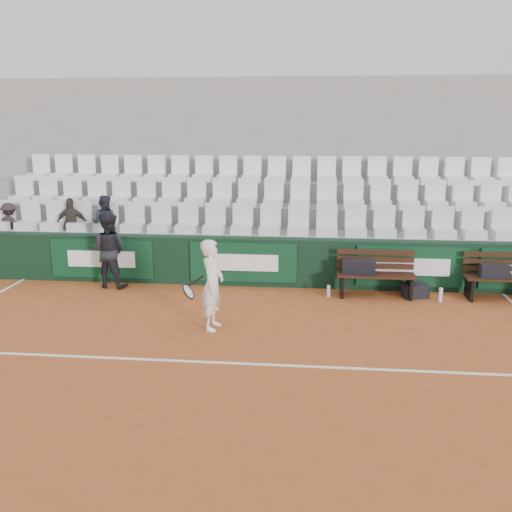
{
  "coord_description": "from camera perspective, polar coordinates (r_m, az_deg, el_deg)",
  "views": [
    {
      "loc": [
        1.24,
        -7.42,
        3.35
      ],
      "look_at": [
        0.22,
        2.4,
        1.0
      ],
      "focal_mm": 40.0,
      "sensor_mm": 36.0,
      "label": 1
    }
  ],
  "objects": [
    {
      "name": "ground",
      "position": [
        8.24,
        -3.28,
        -10.63
      ],
      "size": [
        80.0,
        80.0,
        0.0
      ],
      "primitive_type": "plane",
      "color": "#AB5326",
      "rests_on": "ground"
    },
    {
      "name": "court_baseline",
      "position": [
        8.24,
        -3.29,
        -10.6
      ],
      "size": [
        18.0,
        0.06,
        0.01
      ],
      "primitive_type": "cube",
      "color": "white",
      "rests_on": "ground"
    },
    {
      "name": "back_barrier",
      "position": [
        11.82,
        0.08,
        -0.56
      ],
      "size": [
        18.0,
        0.34,
        1.0
      ],
      "color": "black",
      "rests_on": "ground"
    },
    {
      "name": "grandstand_tier_front",
      "position": [
        12.44,
        0.07,
        0.14
      ],
      "size": [
        18.0,
        0.95,
        1.0
      ],
      "primitive_type": "cube",
      "color": "gray",
      "rests_on": "ground"
    },
    {
      "name": "grandstand_tier_mid",
      "position": [
        13.32,
        0.48,
        2.01
      ],
      "size": [
        18.0,
        0.95,
        1.45
      ],
      "primitive_type": "cube",
      "color": "gray",
      "rests_on": "ground"
    },
    {
      "name": "grandstand_tier_back",
      "position": [
        14.21,
        0.85,
        3.65
      ],
      "size": [
        18.0,
        0.95,
        1.9
      ],
      "primitive_type": "cube",
      "color": "gray",
      "rests_on": "ground"
    },
    {
      "name": "grandstand_rear_wall",
      "position": [
        14.67,
        1.09,
        8.88
      ],
      "size": [
        18.0,
        0.3,
        4.4
      ],
      "primitive_type": "cube",
      "color": "#989895",
      "rests_on": "ground"
    },
    {
      "name": "seat_row_front",
      "position": [
        12.11,
        -0.02,
        3.71
      ],
      "size": [
        11.9,
        0.44,
        0.63
      ],
      "primitive_type": "cube",
      "color": "silver",
      "rests_on": "grandstand_tier_front"
    },
    {
      "name": "seat_row_mid",
      "position": [
        12.98,
        0.42,
        6.36
      ],
      "size": [
        11.9,
        0.44,
        0.63
      ],
      "primitive_type": "cube",
      "color": "white",
      "rests_on": "grandstand_tier_mid"
    },
    {
      "name": "seat_row_back",
      "position": [
        13.88,
        0.81,
        8.68
      ],
      "size": [
        11.9,
        0.44,
        0.63
      ],
      "primitive_type": "cube",
      "color": "white",
      "rests_on": "grandstand_tier_back"
    },
    {
      "name": "bench_left",
      "position": [
        11.36,
        11.85,
        -2.88
      ],
      "size": [
        1.5,
        0.56,
        0.45
      ],
      "primitive_type": "cube",
      "color": "#381A10",
      "rests_on": "ground"
    },
    {
      "name": "bench_right",
      "position": [
        11.9,
        23.58,
        -2.99
      ],
      "size": [
        1.5,
        0.56,
        0.45
      ],
      "primitive_type": "cube",
      "color": "black",
      "rests_on": "ground"
    },
    {
      "name": "sports_bag_left",
      "position": [
        11.26,
        10.26,
        -1.06
      ],
      "size": [
        0.66,
        0.37,
        0.27
      ],
      "primitive_type": "cube",
      "rotation": [
        0.0,
        0.0,
        -0.18
      ],
      "color": "black",
      "rests_on": "bench_left"
    },
    {
      "name": "sports_bag_right",
      "position": [
        11.73,
        22.73,
        -1.38
      ],
      "size": [
        0.52,
        0.25,
        0.24
      ],
      "primitive_type": "cube",
      "rotation": [
        0.0,
        0.0,
        -0.01
      ],
      "color": "black",
      "rests_on": "bench_right"
    },
    {
      "name": "sports_bag_ground",
      "position": [
        11.5,
        15.63,
        -3.34
      ],
      "size": [
        0.52,
        0.39,
        0.28
      ],
      "primitive_type": "cube",
      "rotation": [
        0.0,
        0.0,
        0.27
      ],
      "color": "black",
      "rests_on": "ground"
    },
    {
      "name": "water_bottle_near",
      "position": [
        11.2,
        7.26,
        -3.5
      ],
      "size": [
        0.07,
        0.07,
        0.24
      ],
      "primitive_type": "cylinder",
      "color": "silver",
      "rests_on": "ground"
    },
    {
      "name": "water_bottle_far",
      "position": [
        11.36,
        17.97,
        -3.73
      ],
      "size": [
        0.08,
        0.08,
        0.27
      ],
      "primitive_type": "cylinder",
      "color": "silver",
      "rests_on": "ground"
    },
    {
      "name": "tennis_player",
      "position": [
        9.31,
        -4.42,
        -2.88
      ],
      "size": [
        0.7,
        0.58,
        1.5
      ],
      "color": "white",
      "rests_on": "ground"
    },
    {
      "name": "ball_kid",
      "position": [
        12.01,
        -14.48,
        0.54
      ],
      "size": [
        0.83,
        0.69,
        1.54
      ],
      "primitive_type": "imported",
      "rotation": [
        0.0,
        0.0,
        2.99
      ],
      "color": "black",
      "rests_on": "ground"
    },
    {
      "name": "spectator_a",
      "position": [
        13.84,
        -23.55,
        4.64
      ],
      "size": [
        0.7,
        0.45,
        1.03
      ],
      "primitive_type": "imported",
      "rotation": [
        0.0,
        0.0,
        3.03
      ],
      "color": "black",
      "rests_on": "grandstand_tier_front"
    },
    {
      "name": "spectator_b",
      "position": [
        13.18,
        -18.07,
        4.99
      ],
      "size": [
        0.73,
        0.44,
        1.16
      ],
      "primitive_type": "imported",
      "rotation": [
        0.0,
        0.0,
        3.39
      ],
      "color": "#332D29",
      "rests_on": "grandstand_tier_front"
    },
    {
      "name": "spectator_c",
      "position": [
        12.89,
        -14.99,
        5.18
      ],
      "size": [
        0.62,
        0.49,
        1.23
      ],
      "primitive_type": "imported",
      "rotation": [
        0.0,
        0.0,
        3.1
      ],
      "color": "#212531",
      "rests_on": "grandstand_tier_front"
    }
  ]
}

